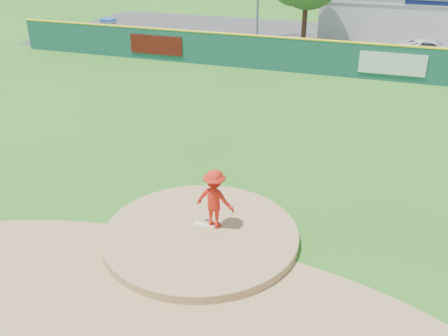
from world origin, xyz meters
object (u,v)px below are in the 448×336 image
(pitcher, at_px, (215,199))
(pool_building_grp, at_px, (424,14))
(van, at_px, (431,50))
(playground_slide, at_px, (108,29))

(pitcher, distance_m, pool_building_grp, 32.10)
(pitcher, xyz_separation_m, pool_building_grp, (5.72, 31.59, 0.54))
(van, relative_size, pool_building_grp, 0.29)
(pitcher, xyz_separation_m, van, (6.26, 23.65, -0.49))
(pitcher, xyz_separation_m, playground_slide, (-16.93, 22.52, -0.39))
(playground_slide, bearing_deg, pitcher, -53.06)
(pitcher, relative_size, playground_slide, 0.67)
(van, bearing_deg, pitcher, 169.51)
(pitcher, bearing_deg, playground_slide, -47.66)
(pool_building_grp, height_order, playground_slide, pool_building_grp)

